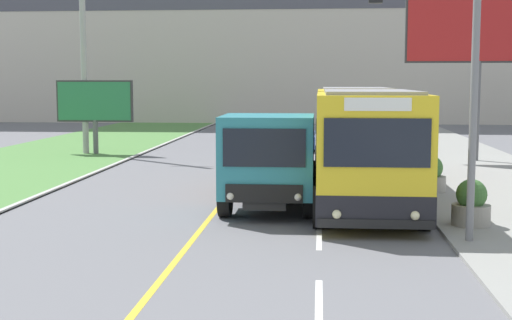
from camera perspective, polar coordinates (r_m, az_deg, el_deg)
name	(u,v)px	position (r m, az deg, el deg)	size (l,w,h in m)	color
city_bus	(360,142)	(21.45, 8.36, 1.44)	(2.72, 12.24, 3.21)	yellow
dump_truck	(270,162)	(19.02, 1.14, -0.12)	(2.43, 6.59, 2.58)	black
car_distant	(297,135)	(36.08, 3.33, 1.97)	(1.80, 4.30, 1.45)	#2D4784
utility_pole_far	(83,20)	(34.59, -13.70, 10.85)	(1.80, 0.28, 12.41)	#9E9E99
traffic_light_mast	(445,56)	(15.38, 14.85, 8.04)	(2.28, 0.32, 6.24)	slate
billboard_large	(480,30)	(31.50, 17.46, 9.86)	(6.11, 0.24, 7.27)	#59595B
billboard_small	(95,103)	(34.26, -12.77, 4.46)	(3.62, 0.24, 3.47)	#59595B
planter_round_near	(471,205)	(17.42, 16.84, -3.46)	(0.89, 0.89, 1.09)	gray
planter_round_second	(430,176)	(22.36, 13.76, -1.22)	(0.95, 0.95, 1.11)	gray
planter_round_third	(409,158)	(27.39, 12.16, 0.15)	(0.90, 0.90, 1.07)	gray
planter_round_far	(399,145)	(32.46, 11.39, 1.17)	(0.95, 0.95, 1.13)	gray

